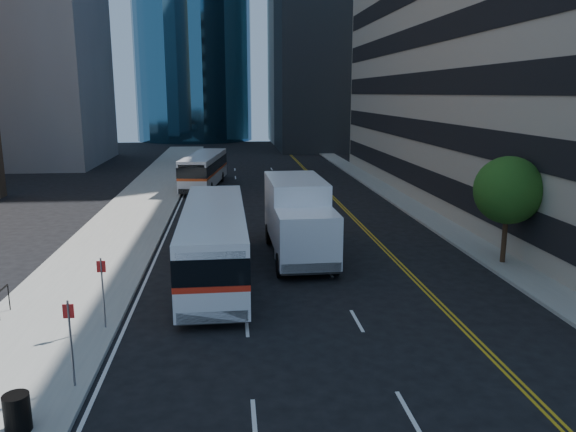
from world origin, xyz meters
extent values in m
plane|color=black|center=(0.00, 0.00, 0.00)|extent=(160.00, 160.00, 0.00)
cube|color=gray|center=(-10.50, 25.00, 0.07)|extent=(5.00, 90.00, 0.15)
cube|color=gray|center=(9.00, 25.00, 0.07)|extent=(2.00, 90.00, 0.15)
cube|color=gray|center=(-28.00, 52.00, 17.50)|extent=(18.00, 18.00, 35.00)
cylinder|color=#332114|center=(9.00, 8.00, 1.25)|extent=(0.24, 0.24, 2.20)
sphere|color=#204413|center=(9.00, 8.00, 3.65)|extent=(3.20, 3.20, 3.20)
cube|color=white|center=(-4.75, 7.57, 0.92)|extent=(2.77, 12.26, 1.12)
cube|color=red|center=(-4.75, 7.57, 1.58)|extent=(2.79, 12.28, 0.22)
cube|color=black|center=(-4.75, 7.57, 2.14)|extent=(2.79, 12.28, 0.92)
cube|color=white|center=(-4.75, 7.57, 2.91)|extent=(2.77, 12.26, 0.51)
cylinder|color=black|center=(-5.92, 3.88, 0.51)|extent=(0.32, 1.02, 1.02)
cylinder|color=black|center=(-3.51, 3.91, 0.51)|extent=(0.32, 1.02, 1.02)
cylinder|color=black|center=(-5.98, 10.82, 0.51)|extent=(0.32, 1.02, 1.02)
cylinder|color=black|center=(-3.57, 10.84, 0.51)|extent=(0.32, 1.02, 1.02)
cube|color=silver|center=(-6.28, 32.90, 0.83)|extent=(3.87, 11.26, 1.01)
cube|color=#DD4714|center=(-6.28, 32.90, 1.43)|extent=(3.89, 11.28, 0.20)
cube|color=black|center=(-6.28, 32.90, 1.93)|extent=(3.89, 11.28, 0.83)
cube|color=silver|center=(-6.28, 32.90, 2.62)|extent=(3.87, 11.26, 0.46)
cylinder|color=black|center=(-7.79, 29.76, 0.46)|extent=(0.40, 0.95, 0.92)
cylinder|color=black|center=(-5.66, 29.47, 0.46)|extent=(0.40, 0.95, 0.92)
cylinder|color=black|center=(-6.94, 35.96, 0.46)|extent=(0.40, 0.95, 0.92)
cylinder|color=black|center=(-4.81, 35.67, 0.46)|extent=(0.40, 0.95, 0.92)
cube|color=white|center=(-0.58, 7.55, 1.66)|extent=(2.80, 2.58, 2.41)
cube|color=black|center=(-0.56, 6.46, 2.12)|extent=(2.56, 0.11, 1.26)
cube|color=white|center=(-0.65, 11.57, 2.35)|extent=(2.86, 5.56, 2.98)
cube|color=black|center=(-0.63, 10.31, 0.63)|extent=(2.29, 7.61, 0.29)
cylinder|color=black|center=(-1.83, 7.30, 0.55)|extent=(0.34, 1.11, 1.10)
cylinder|color=black|center=(0.69, 7.34, 0.55)|extent=(0.34, 1.11, 1.10)
cylinder|color=black|center=(-1.93, 13.04, 0.55)|extent=(0.34, 1.11, 1.10)
cylinder|color=black|center=(0.58, 13.08, 0.55)|extent=(0.34, 1.11, 1.10)
cylinder|color=black|center=(-9.17, -4.05, 0.62)|extent=(0.81, 0.81, 0.94)
camera|label=1|loc=(-3.95, -16.76, 8.10)|focal=35.00mm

